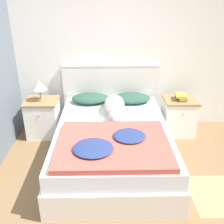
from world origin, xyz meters
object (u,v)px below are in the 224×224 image
book_stack (181,97)px  bed (112,144)px  table_lamp (39,85)px  nightstand_right (179,116)px  pillow_right (132,98)px  pillow_left (90,98)px  nightstand_left (43,118)px  dog (115,106)px

book_stack → bed: bearing=-145.8°
book_stack → table_lamp: bearing=179.6°
table_lamp → nightstand_right: bearing=0.1°
bed → nightstand_right: nightstand_right is taller
bed → pillow_right: 0.93m
nightstand_right → pillow_left: size_ratio=1.03×
nightstand_left → dog: size_ratio=0.75×
pillow_left → book_stack: (1.39, -0.07, 0.04)m
pillow_left → book_stack: book_stack is taller
bed → nightstand_right: (1.07, 0.74, 0.04)m
book_stack → table_lamp: 2.15m
nightstand_left → dog: bearing=-17.4°
nightstand_left → book_stack: bearing=-0.4°
nightstand_right → dog: (-1.03, -0.35, 0.34)m
book_stack → dog: bearing=-162.1°
pillow_left → table_lamp: (-0.75, -0.06, 0.24)m
nightstand_left → pillow_right: bearing=2.4°
table_lamp → book_stack: bearing=-0.4°
table_lamp → pillow_right: bearing=2.5°
dog → bed: bearing=-95.9°
nightstand_left → pillow_right: 1.43m
pillow_left → table_lamp: bearing=-175.4°
nightstand_right → dog: bearing=-161.3°
pillow_left → table_lamp: table_lamp is taller
table_lamp → dog: bearing=-17.3°
dog → table_lamp: bearing=162.7°
pillow_right → book_stack: book_stack is taller
pillow_left → nightstand_right: bearing=-2.4°
book_stack → nightstand_right: bearing=80.7°
nightstand_left → nightstand_right: bearing=0.0°
bed → dog: (0.04, 0.39, 0.38)m
nightstand_left → table_lamp: table_lamp is taller
dog → table_lamp: 1.18m
nightstand_right → book_stack: (-0.00, -0.02, 0.34)m
bed → nightstand_right: size_ratio=3.54×
nightstand_right → dog: 1.14m
bed → pillow_right: (0.32, 0.80, 0.33)m
nightstand_right → book_stack: size_ratio=2.55×
nightstand_right → table_lamp: 2.21m
pillow_left → dog: bearing=-48.1°
bed → book_stack: (1.07, 0.73, 0.38)m
nightstand_left → nightstand_right: size_ratio=1.00×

